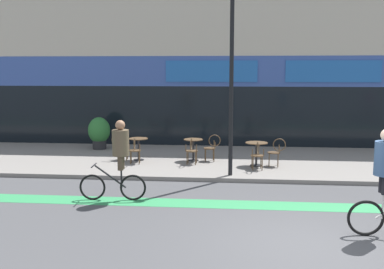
% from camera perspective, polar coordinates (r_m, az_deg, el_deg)
% --- Properties ---
extents(ground_plane, '(120.00, 120.00, 0.00)m').
position_cam_1_polar(ground_plane, '(8.72, 14.79, -13.50)').
color(ground_plane, '#424244').
extents(sidewalk_slab, '(40.00, 5.50, 0.12)m').
position_cam_1_polar(sidewalk_slab, '(15.63, 10.55, -3.44)').
color(sidewalk_slab, slate).
rests_on(sidewalk_slab, ground).
extents(storefront_facade, '(40.00, 4.06, 6.38)m').
position_cam_1_polar(storefront_facade, '(20.01, 9.61, 8.10)').
color(storefront_facade, '#B2A899').
rests_on(storefront_facade, ground).
extents(bike_lane_stripe, '(36.00, 0.70, 0.01)m').
position_cam_1_polar(bike_lane_stripe, '(10.96, 12.77, -8.86)').
color(bike_lane_stripe, '#2D844C').
rests_on(bike_lane_stripe, ground).
extents(bistro_table_0, '(0.64, 0.64, 0.76)m').
position_cam_1_polar(bistro_table_0, '(15.36, -6.81, -1.30)').
color(bistro_table_0, black).
rests_on(bistro_table_0, sidewalk_slab).
extents(bistro_table_1, '(0.65, 0.65, 0.74)m').
position_cam_1_polar(bistro_table_1, '(15.18, 0.17, -1.40)').
color(bistro_table_1, black).
rests_on(bistro_table_1, sidewalk_slab).
extents(bistro_table_2, '(0.71, 0.71, 0.76)m').
position_cam_1_polar(bistro_table_2, '(14.53, 8.18, -1.85)').
color(bistro_table_2, black).
rests_on(bistro_table_2, sidewalk_slab).
extents(cafe_chair_0_near, '(0.45, 0.60, 0.90)m').
position_cam_1_polar(cafe_chair_0_near, '(14.76, -7.28, -1.77)').
color(cafe_chair_0_near, '#4C3823').
rests_on(cafe_chair_0_near, sidewalk_slab).
extents(cafe_chair_0_side, '(0.60, 0.45, 0.90)m').
position_cam_1_polar(cafe_chair_0_side, '(15.50, -9.08, -1.33)').
color(cafe_chair_0_side, '#4C3823').
rests_on(cafe_chair_0_side, sidewalk_slab).
extents(cafe_chair_1_near, '(0.41, 0.58, 0.90)m').
position_cam_1_polar(cafe_chair_1_near, '(14.57, -0.07, -1.83)').
color(cafe_chair_1_near, '#4C3823').
rests_on(cafe_chair_1_near, sidewalk_slab).
extents(cafe_chair_1_side, '(0.60, 0.45, 0.90)m').
position_cam_1_polar(cafe_chair_1_side, '(15.15, 2.53, -1.45)').
color(cafe_chair_1_side, '#4C3823').
rests_on(cafe_chair_1_side, sidewalk_slab).
extents(cafe_chair_2_near, '(0.43, 0.59, 0.90)m').
position_cam_1_polar(cafe_chair_2_near, '(13.92, 8.32, -2.40)').
color(cafe_chair_2_near, '#4C3823').
rests_on(cafe_chair_2_near, sidewalk_slab).
extents(cafe_chair_2_side, '(0.59, 0.43, 0.90)m').
position_cam_1_polar(cafe_chair_2_side, '(14.57, 10.64, -1.98)').
color(cafe_chair_2_side, '#4C3823').
rests_on(cafe_chair_2_side, sidewalk_slab).
extents(planter_pot, '(0.85, 0.85, 1.24)m').
position_cam_1_polar(planter_pot, '(17.77, -11.71, 0.31)').
color(planter_pot, '#232326').
rests_on(planter_pot, sidewalk_slab).
extents(lamp_post, '(0.26, 0.26, 5.70)m').
position_cam_1_polar(lamp_post, '(12.91, 5.05, 9.06)').
color(lamp_post, black).
rests_on(lamp_post, sidewalk_slab).
extents(cyclist_1, '(1.65, 0.50, 1.98)m').
position_cam_1_polar(cyclist_1, '(11.05, -9.32, -2.53)').
color(cyclist_1, black).
rests_on(cyclist_1, ground).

